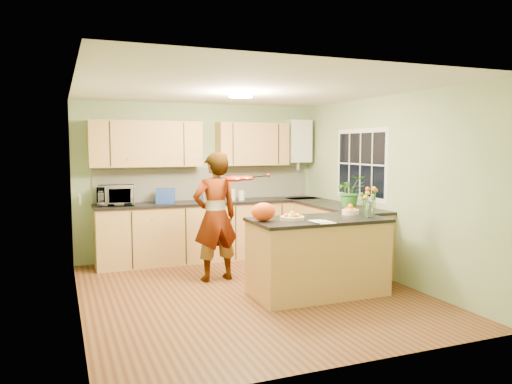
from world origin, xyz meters
name	(u,v)px	position (x,y,z in m)	size (l,w,h in m)	color
floor	(249,292)	(0.00, 0.00, 0.00)	(4.50, 4.50, 0.00)	#512817
ceiling	(249,89)	(0.00, 0.00, 2.50)	(4.00, 4.50, 0.02)	silver
wall_back	(200,181)	(0.00, 2.25, 1.25)	(4.00, 0.02, 2.50)	gray
wall_front	(349,217)	(0.00, -2.25, 1.25)	(4.00, 0.02, 2.50)	gray
wall_left	(76,199)	(-2.00, 0.00, 1.25)	(0.02, 4.50, 2.50)	gray
wall_right	(385,188)	(2.00, 0.00, 1.25)	(0.02, 4.50, 2.50)	gray
back_counter	(212,230)	(0.10, 1.95, 0.47)	(3.64, 0.62, 0.94)	#AD8145
right_counter	(334,235)	(1.70, 0.85, 0.47)	(0.62, 2.24, 0.94)	#AD8145
splashback	(207,184)	(0.10, 2.23, 1.20)	(3.60, 0.02, 0.52)	silver
upper_cabinets	(192,144)	(-0.18, 2.08, 1.85)	(3.20, 0.34, 0.70)	#AD8145
boiler	(298,141)	(1.70, 2.09, 1.90)	(0.40, 0.30, 0.86)	silver
window_right	(361,164)	(1.99, 0.60, 1.55)	(0.01, 1.30, 1.05)	silver
light_switch	(80,200)	(-1.99, -0.60, 1.30)	(0.02, 0.09, 0.09)	silver
ceiling_lamp	(241,95)	(0.00, 0.30, 2.46)	(0.30, 0.30, 0.07)	#FFEABF
peninsula_island	(318,256)	(0.75, -0.38, 0.47)	(1.64, 0.84, 0.94)	#AD8145
fruit_dish	(292,217)	(0.40, -0.38, 0.98)	(0.28, 0.28, 0.10)	beige
orange_bowl	(350,210)	(1.30, -0.23, 1.00)	(0.22, 0.22, 0.13)	beige
flower_vase	(369,195)	(1.35, -0.56, 1.22)	(0.23, 0.23, 0.42)	silver
orange_bag	(264,212)	(0.05, -0.33, 1.05)	(0.29, 0.24, 0.22)	#DE4612
papers	(323,222)	(0.65, -0.68, 0.95)	(0.20, 0.27, 0.01)	white
violinist	(215,217)	(-0.22, 0.71, 0.87)	(0.63, 0.42, 1.74)	#E4B28B
violin	(235,179)	(-0.02, 0.49, 1.39)	(0.62, 0.25, 0.12)	#4F0E04
microwave	(116,195)	(-1.38, 1.94, 1.09)	(0.53, 0.36, 0.30)	silver
blue_box	(166,196)	(-0.64, 1.96, 1.05)	(0.28, 0.21, 0.23)	#203D94
kettle	(206,194)	(0.00, 1.95, 1.06)	(0.16, 0.16, 0.31)	silver
jar_cream	(232,195)	(0.44, 1.95, 1.03)	(0.12, 0.12, 0.18)	beige
jar_white	(242,195)	(0.60, 1.91, 1.02)	(0.10, 0.10, 0.16)	silver
potted_plant	(350,191)	(1.70, 0.40, 1.17)	(0.42, 0.37, 0.47)	#307326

